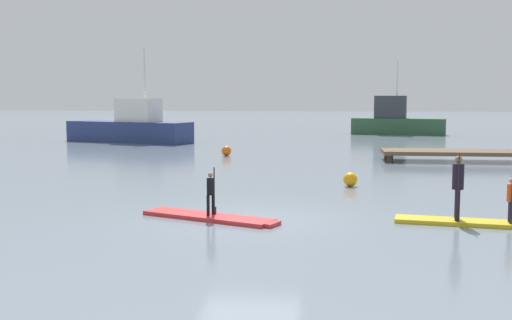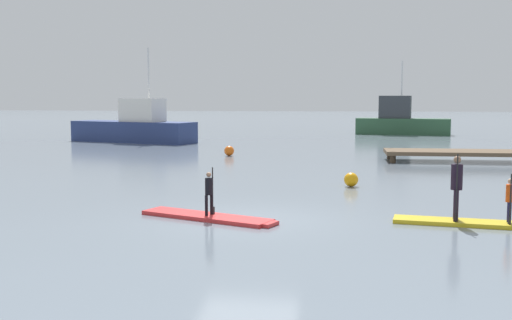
{
  "view_description": "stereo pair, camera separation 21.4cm",
  "coord_description": "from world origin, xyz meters",
  "px_view_note": "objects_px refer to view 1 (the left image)",
  "views": [
    {
      "loc": [
        1.99,
        -15.17,
        3.06
      ],
      "look_at": [
        -0.32,
        3.89,
        1.11
      ],
      "focal_mm": 43.41,
      "sensor_mm": 36.0,
      "label": 1
    },
    {
      "loc": [
        2.21,
        -15.14,
        3.06
      ],
      "look_at": [
        -0.32,
        3.89,
        1.11
      ],
      "focal_mm": 43.41,
      "sensor_mm": 36.0,
      "label": 2
    }
  ],
  "objects_px": {
    "paddler_child_solo": "(211,191)",
    "paddler_adult": "(458,183)",
    "mooring_buoy_mid": "(226,151)",
    "mooring_buoy_near": "(350,179)",
    "fishing_boat_green_midground": "(396,121)",
    "paddleboard_far": "(471,222)",
    "paddler_child_front": "(511,198)",
    "fishing_boat_white_large": "(131,127)",
    "paddleboard_near": "(210,217)"
  },
  "relations": [
    {
      "from": "paddleboard_near",
      "to": "paddler_child_front",
      "type": "relative_size",
      "value": 3.11
    },
    {
      "from": "paddler_child_front",
      "to": "mooring_buoy_near",
      "type": "height_order",
      "value": "paddler_child_front"
    },
    {
      "from": "paddler_child_solo",
      "to": "paddleboard_far",
      "type": "height_order",
      "value": "paddler_child_solo"
    },
    {
      "from": "paddler_child_front",
      "to": "mooring_buoy_mid",
      "type": "xyz_separation_m",
      "value": [
        -9.67,
        16.75,
        -0.43
      ]
    },
    {
      "from": "fishing_boat_green_midground",
      "to": "paddler_child_solo",
      "type": "bearing_deg",
      "value": -102.74
    },
    {
      "from": "paddleboard_far",
      "to": "fishing_boat_white_large",
      "type": "relative_size",
      "value": 0.39
    },
    {
      "from": "paddleboard_far",
      "to": "paddler_child_front",
      "type": "xyz_separation_m",
      "value": [
        0.86,
        -0.15,
        0.64
      ]
    },
    {
      "from": "paddleboard_far",
      "to": "mooring_buoy_mid",
      "type": "bearing_deg",
      "value": 117.97
    },
    {
      "from": "paddleboard_far",
      "to": "paddler_child_front",
      "type": "height_order",
      "value": "paddler_child_front"
    },
    {
      "from": "paddler_child_solo",
      "to": "paddler_child_front",
      "type": "relative_size",
      "value": 1.01
    },
    {
      "from": "paddler_child_solo",
      "to": "mooring_buoy_mid",
      "type": "height_order",
      "value": "paddler_child_solo"
    },
    {
      "from": "paddler_child_solo",
      "to": "paddler_adult",
      "type": "bearing_deg",
      "value": 1.27
    },
    {
      "from": "paddleboard_near",
      "to": "mooring_buoy_mid",
      "type": "bearing_deg",
      "value": 98.27
    },
    {
      "from": "paddleboard_near",
      "to": "mooring_buoy_near",
      "type": "xyz_separation_m",
      "value": [
        3.68,
        6.19,
        0.19
      ]
    },
    {
      "from": "fishing_boat_green_midground",
      "to": "mooring_buoy_near",
      "type": "bearing_deg",
      "value": -98.64
    },
    {
      "from": "paddler_adult",
      "to": "paddler_child_solo",
      "type": "bearing_deg",
      "value": -178.73
    },
    {
      "from": "paddleboard_near",
      "to": "paddler_child_front",
      "type": "distance_m",
      "value": 7.28
    },
    {
      "from": "paddler_child_front",
      "to": "mooring_buoy_near",
      "type": "xyz_separation_m",
      "value": [
        -3.56,
        6.24,
        -0.45
      ]
    },
    {
      "from": "paddler_child_front",
      "to": "mooring_buoy_mid",
      "type": "relative_size",
      "value": 2.29
    },
    {
      "from": "paddleboard_far",
      "to": "paddler_adult",
      "type": "xyz_separation_m",
      "value": [
        -0.33,
        0.04,
        0.94
      ]
    },
    {
      "from": "paddler_child_front",
      "to": "paddler_child_solo",
      "type": "bearing_deg",
      "value": 179.55
    },
    {
      "from": "paddler_child_front",
      "to": "fishing_boat_white_large",
      "type": "relative_size",
      "value": 0.13
    },
    {
      "from": "fishing_boat_white_large",
      "to": "paddleboard_near",
      "type": "bearing_deg",
      "value": -67.66
    },
    {
      "from": "paddler_child_solo",
      "to": "mooring_buoy_mid",
      "type": "bearing_deg",
      "value": 98.33
    },
    {
      "from": "paddler_child_solo",
      "to": "paddler_adult",
      "type": "relative_size",
      "value": 0.74
    },
    {
      "from": "paddler_adult",
      "to": "fishing_boat_green_midground",
      "type": "xyz_separation_m",
      "value": [
        2.26,
        36.56,
        0.08
      ]
    },
    {
      "from": "paddleboard_near",
      "to": "fishing_boat_green_midground",
      "type": "bearing_deg",
      "value": 77.23
    },
    {
      "from": "paddler_child_solo",
      "to": "fishing_boat_white_large",
      "type": "xyz_separation_m",
      "value": [
        -10.59,
        25.73,
        0.3
      ]
    },
    {
      "from": "fishing_boat_white_large",
      "to": "paddleboard_far",
      "type": "bearing_deg",
      "value": -56.51
    },
    {
      "from": "paddler_child_front",
      "to": "mooring_buoy_near",
      "type": "bearing_deg",
      "value": 119.72
    },
    {
      "from": "fishing_boat_white_large",
      "to": "fishing_boat_green_midground",
      "type": "distance_m",
      "value": 21.84
    },
    {
      "from": "fishing_boat_white_large",
      "to": "fishing_boat_green_midground",
      "type": "bearing_deg",
      "value": 30.13
    },
    {
      "from": "paddleboard_near",
      "to": "mooring_buoy_near",
      "type": "distance_m",
      "value": 7.21
    },
    {
      "from": "fishing_boat_white_large",
      "to": "fishing_boat_green_midground",
      "type": "xyz_separation_m",
      "value": [
        18.89,
        10.96,
        0.06
      ]
    },
    {
      "from": "paddler_adult",
      "to": "paddler_child_front",
      "type": "height_order",
      "value": "paddler_adult"
    },
    {
      "from": "paddler_child_solo",
      "to": "paddleboard_far",
      "type": "relative_size",
      "value": 0.33
    },
    {
      "from": "paddler_adult",
      "to": "fishing_boat_white_large",
      "type": "xyz_separation_m",
      "value": [
        -16.64,
        25.59,
        0.02
      ]
    },
    {
      "from": "paddler_child_solo",
      "to": "mooring_buoy_near",
      "type": "distance_m",
      "value": 7.21
    },
    {
      "from": "paddler_child_solo",
      "to": "fishing_boat_green_midground",
      "type": "xyz_separation_m",
      "value": [
        8.3,
        36.69,
        0.36
      ]
    },
    {
      "from": "paddleboard_far",
      "to": "fishing_boat_green_midground",
      "type": "relative_size",
      "value": 0.48
    },
    {
      "from": "fishing_boat_green_midground",
      "to": "fishing_boat_white_large",
      "type": "bearing_deg",
      "value": -149.87
    },
    {
      "from": "paddleboard_near",
      "to": "paddler_child_front",
      "type": "height_order",
      "value": "paddler_child_front"
    },
    {
      "from": "fishing_boat_white_large",
      "to": "mooring_buoy_mid",
      "type": "relative_size",
      "value": 17.87
    },
    {
      "from": "paddleboard_near",
      "to": "paddler_child_solo",
      "type": "relative_size",
      "value": 3.09
    },
    {
      "from": "paddler_child_front",
      "to": "fishing_boat_green_midground",
      "type": "xyz_separation_m",
      "value": [
        1.07,
        36.75,
        0.38
      ]
    },
    {
      "from": "paddler_child_solo",
      "to": "mooring_buoy_mid",
      "type": "distance_m",
      "value": 16.88
    },
    {
      "from": "mooring_buoy_mid",
      "to": "paddler_child_front",
      "type": "bearing_deg",
      "value": -59.99
    },
    {
      "from": "paddler_adult",
      "to": "paddleboard_far",
      "type": "bearing_deg",
      "value": -7.63
    },
    {
      "from": "mooring_buoy_near",
      "to": "mooring_buoy_mid",
      "type": "distance_m",
      "value": 12.15
    },
    {
      "from": "paddleboard_near",
      "to": "paddler_adult",
      "type": "bearing_deg",
      "value": 1.32
    }
  ]
}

